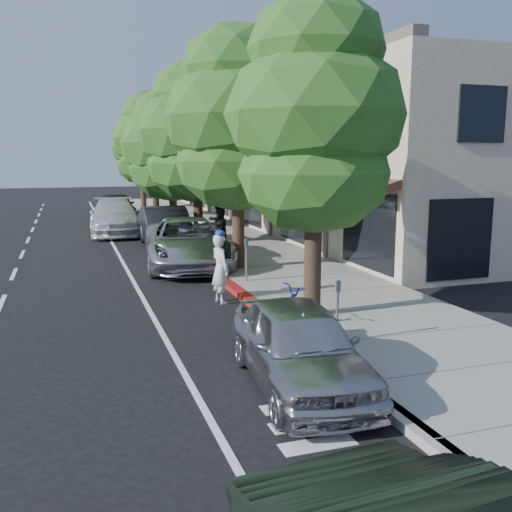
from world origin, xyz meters
name	(u,v)px	position (x,y,z in m)	size (l,w,h in m)	color
ground	(249,303)	(0.00, 0.00, 0.00)	(120.00, 120.00, 0.00)	black
sidewalk	(243,249)	(2.30, 8.00, 0.07)	(4.60, 56.00, 0.15)	gray
curb	(188,252)	(0.00, 8.00, 0.07)	(0.30, 56.00, 0.15)	#9E998E
curb_red_segment	(238,292)	(0.00, 1.00, 0.07)	(0.32, 4.00, 0.15)	maroon
storefront_building	(310,161)	(9.60, 18.00, 3.50)	(10.00, 36.00, 7.00)	beige
street_tree_0	(315,119)	(0.90, -2.00, 4.63)	(4.09, 4.09, 7.35)	black
street_tree_1	(238,121)	(0.90, 4.00, 4.91)	(4.79, 4.79, 7.93)	black
street_tree_2	(197,133)	(0.90, 10.00, 4.75)	(5.01, 5.01, 7.78)	black
street_tree_3	(172,145)	(0.90, 16.00, 4.37)	(5.33, 5.33, 7.38)	black
street_tree_4	(154,140)	(0.90, 22.00, 4.76)	(5.15, 5.15, 7.83)	black
street_tree_5	(142,148)	(0.90, 28.00, 4.36)	(4.36, 4.36, 7.07)	black
cyclist	(220,269)	(-0.70, 0.30, 0.91)	(0.66, 0.44, 1.82)	silver
bicycle	(273,313)	(-0.40, -2.90, 0.54)	(0.72, 2.06, 1.08)	#171698
silver_suv	(188,243)	(-0.50, 5.50, 0.84)	(2.79, 6.04, 1.68)	#BCBCC1
dark_sedan	(166,227)	(-0.53, 9.93, 0.85)	(1.80, 5.16, 1.70)	black
white_pickup	(115,217)	(-2.20, 15.00, 0.84)	(2.36, 5.82, 1.69)	silver
dark_suv_far	(116,206)	(-1.57, 21.50, 0.82)	(1.94, 4.82, 1.64)	black
near_car_a	(299,346)	(-0.89, -5.50, 0.72)	(1.69, 4.20, 1.43)	#ABAAAF
pedestrian	(218,220)	(1.71, 9.80, 1.12)	(0.94, 0.73, 1.93)	black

